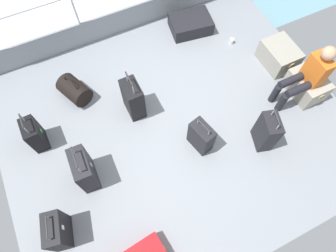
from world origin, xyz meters
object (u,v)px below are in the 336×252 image
object	(u,v)px
passenger_seated	(308,75)
suitcase_0	(133,99)
suitcase_2	(84,170)
suitcase_7	(35,135)
paper_cup	(232,41)
cargo_crate_1	(307,85)
suitcase_5	(191,24)
suitcase_1	(201,137)
suitcase_6	(58,231)
suitcase_4	(266,132)
duffel_bag	(75,90)
cargo_crate_0	(279,55)

from	to	relation	value
passenger_seated	suitcase_0	distance (m)	2.60
suitcase_2	suitcase_7	distance (m)	0.96
suitcase_0	paper_cup	distance (m)	2.19
suitcase_0	cargo_crate_1	bearing A→B (deg)	71.24
passenger_seated	suitcase_7	bearing A→B (deg)	-104.22
suitcase_7	suitcase_5	bearing A→B (deg)	108.43
suitcase_5	suitcase_1	bearing A→B (deg)	-24.41
suitcase_6	suitcase_4	bearing A→B (deg)	89.85
suitcase_2	suitcase_0	bearing A→B (deg)	125.41
cargo_crate_1	duffel_bag	bearing A→B (deg)	-114.63
suitcase_4	suitcase_5	distance (m)	2.48
suitcase_0	suitcase_7	world-z (taller)	suitcase_0
suitcase_0	suitcase_6	bearing A→B (deg)	-49.95
passenger_seated	suitcase_4	size ratio (longest dim) A/B	1.39
suitcase_6	suitcase_5	bearing A→B (deg)	127.83
paper_cup	duffel_bag	bearing A→B (deg)	-92.69
suitcase_4	suitcase_6	bearing A→B (deg)	-90.15
suitcase_0	suitcase_2	xyz separation A→B (m)	(0.72, -1.02, -0.02)
suitcase_4	suitcase_7	bearing A→B (deg)	-115.66
suitcase_4	duffel_bag	bearing A→B (deg)	-131.46
suitcase_7	duffel_bag	world-z (taller)	suitcase_7
suitcase_1	suitcase_6	size ratio (longest dim) A/B	0.95
cargo_crate_1	passenger_seated	distance (m)	0.42
suitcase_6	duffel_bag	bearing A→B (deg)	157.49
cargo_crate_0	paper_cup	xyz separation A→B (m)	(-0.72, -0.46, -0.14)
suitcase_5	cargo_crate_0	bearing A→B (deg)	36.25
suitcase_5	paper_cup	distance (m)	0.81
suitcase_4	paper_cup	size ratio (longest dim) A/B	7.75
suitcase_6	duffel_bag	world-z (taller)	suitcase_6
suitcase_1	suitcase_5	distance (m)	2.31
passenger_seated	suitcase_4	bearing A→B (deg)	-64.92
passenger_seated	paper_cup	bearing A→B (deg)	-166.95
suitcase_2	duffel_bag	distance (m)	1.41
cargo_crate_1	suitcase_6	xyz separation A→B (m)	(0.43, -4.19, 0.09)
suitcase_6	suitcase_7	xyz separation A→B (m)	(-1.43, 0.08, -0.01)
passenger_seated	suitcase_1	xyz separation A→B (m)	(0.08, -1.79, -0.30)
suitcase_2	suitcase_5	distance (m)	3.21
suitcase_0	suitcase_4	size ratio (longest dim) A/B	1.11
suitcase_1	suitcase_6	world-z (taller)	suitcase_6
passenger_seated	suitcase_4	world-z (taller)	passenger_seated
suitcase_6	paper_cup	distance (m)	4.12
suitcase_1	suitcase_4	world-z (taller)	suitcase_4
cargo_crate_0	paper_cup	distance (m)	0.87
suitcase_2	duffel_bag	xyz separation A→B (m)	(-1.38, 0.27, -0.14)
passenger_seated	suitcase_5	size ratio (longest dim) A/B	1.35
suitcase_0	suitcase_1	xyz separation A→B (m)	(0.97, 0.64, -0.06)
cargo_crate_0	duffel_bag	xyz separation A→B (m)	(-0.85, -3.32, -0.01)
suitcase_4	duffel_bag	xyz separation A→B (m)	(-1.98, -2.25, -0.15)
suitcase_1	suitcase_2	xyz separation A→B (m)	(-0.24, -1.66, 0.05)
suitcase_1	paper_cup	bearing A→B (deg)	135.36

